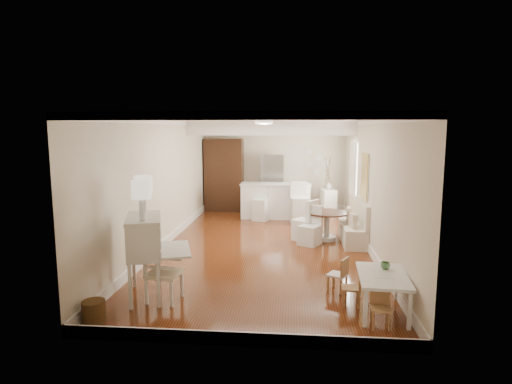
# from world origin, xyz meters

# --- Properties ---
(room) EXTENTS (9.00, 9.04, 2.82)m
(room) POSITION_xyz_m (0.04, 0.32, 1.98)
(room) COLOR brown
(room) RESTS_ON ground
(secretary_bureau) EXTENTS (1.27, 1.28, 1.29)m
(secretary_bureau) POSITION_xyz_m (-1.66, -3.08, 0.64)
(secretary_bureau) COLOR silver
(secretary_bureau) RESTS_ON ground
(gustavian_armchair) EXTENTS (0.57, 0.57, 0.89)m
(gustavian_armchair) POSITION_xyz_m (-1.33, -3.21, 0.44)
(gustavian_armchair) COLOR silver
(gustavian_armchair) RESTS_ON ground
(wicker_basket) EXTENTS (0.34, 0.34, 0.31)m
(wicker_basket) POSITION_xyz_m (-2.05, -4.04, 0.16)
(wicker_basket) COLOR #54381A
(wicker_basket) RESTS_ON ground
(kids_table) EXTENTS (0.75, 1.17, 0.56)m
(kids_table) POSITION_xyz_m (1.90, -3.35, 0.28)
(kids_table) COLOR white
(kids_table) RESTS_ON ground
(kids_chair_a) EXTENTS (0.28, 0.28, 0.56)m
(kids_chair_a) POSITION_xyz_m (1.49, -3.14, 0.28)
(kids_chair_a) COLOR #A97C4C
(kids_chair_a) RESTS_ON ground
(kids_chair_b) EXTENTS (0.38, 0.38, 0.58)m
(kids_chair_b) POSITION_xyz_m (1.34, -2.60, 0.29)
(kids_chair_b) COLOR #AA7B4D
(kids_chair_b) RESTS_ON ground
(kids_chair_c) EXTENTS (0.27, 0.27, 0.54)m
(kids_chair_c) POSITION_xyz_m (1.78, -3.84, 0.27)
(kids_chair_c) COLOR tan
(kids_chair_c) RESTS_ON ground
(banquette) EXTENTS (0.52, 1.60, 0.98)m
(banquette) POSITION_xyz_m (1.99, 0.50, 0.49)
(banquette) COLOR silver
(banquette) RESTS_ON ground
(dining_table) EXTENTS (1.07, 1.07, 0.68)m
(dining_table) POSITION_xyz_m (1.41, 0.66, 0.34)
(dining_table) COLOR #412015
(dining_table) RESTS_ON ground
(slip_chair_near) EXTENTS (0.58, 0.59, 0.89)m
(slip_chair_near) POSITION_xyz_m (1.00, 0.20, 0.44)
(slip_chair_near) COLOR white
(slip_chair_near) RESTS_ON ground
(slip_chair_far) EXTENTS (0.66, 0.65, 0.97)m
(slip_chair_far) POSITION_xyz_m (0.90, 0.62, 0.49)
(slip_chair_far) COLOR white
(slip_chair_far) RESTS_ON ground
(breakfast_counter) EXTENTS (2.05, 0.65, 1.03)m
(breakfast_counter) POSITION_xyz_m (0.10, 3.10, 0.52)
(breakfast_counter) COLOR white
(breakfast_counter) RESTS_ON ground
(bar_stool_left) EXTENTS (0.50, 0.50, 0.98)m
(bar_stool_left) POSITION_xyz_m (-0.31, 2.72, 0.49)
(bar_stool_left) COLOR white
(bar_stool_left) RESTS_ON ground
(bar_stool_right) EXTENTS (0.53, 0.53, 1.14)m
(bar_stool_right) POSITION_xyz_m (0.79, 2.49, 0.57)
(bar_stool_right) COLOR silver
(bar_stool_right) RESTS_ON ground
(pantry_cabinet) EXTENTS (1.20, 0.60, 2.30)m
(pantry_cabinet) POSITION_xyz_m (-1.60, 4.18, 1.15)
(pantry_cabinet) COLOR #381E11
(pantry_cabinet) RESTS_ON ground
(fridge) EXTENTS (0.75, 0.65, 1.80)m
(fridge) POSITION_xyz_m (0.30, 4.15, 0.90)
(fridge) COLOR silver
(fridge) RESTS_ON ground
(sideboard) EXTENTS (0.53, 0.91, 0.81)m
(sideboard) POSITION_xyz_m (1.64, 3.62, 0.41)
(sideboard) COLOR beige
(sideboard) RESTS_ON ground
(pencil_cup) EXTENTS (0.14, 0.14, 0.11)m
(pencil_cup) POSITION_xyz_m (1.98, -3.10, 0.61)
(pencil_cup) COLOR #528D56
(pencil_cup) RESTS_ON kids_table
(branch_vase) EXTENTS (0.24, 0.24, 0.21)m
(branch_vase) POSITION_xyz_m (1.69, 3.65, 0.92)
(branch_vase) COLOR silver
(branch_vase) RESTS_ON sideboard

